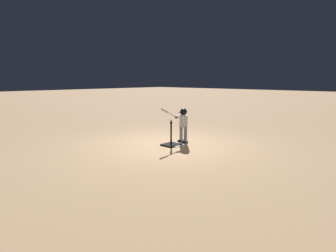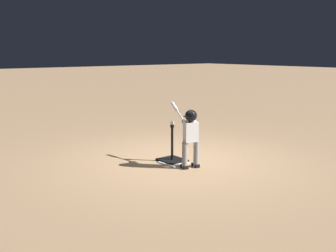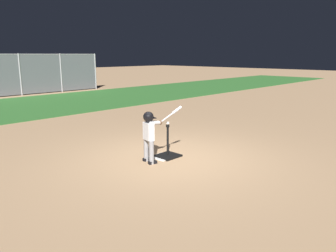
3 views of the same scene
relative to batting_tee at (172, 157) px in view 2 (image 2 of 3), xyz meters
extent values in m
plane|color=tan|center=(0.01, -0.17, -0.09)|extent=(90.00, 90.00, 0.00)
cube|color=white|center=(-0.11, 0.05, -0.08)|extent=(0.46, 0.46, 0.02)
cube|color=black|center=(0.00, 0.00, -0.07)|extent=(0.50, 0.45, 0.04)
cylinder|color=black|center=(0.00, 0.00, 0.27)|extent=(0.05, 0.05, 0.64)
cylinder|color=black|center=(0.00, 0.00, 0.62)|extent=(0.08, 0.08, 0.05)
cylinder|color=gray|center=(-0.52, 0.13, 0.16)|extent=(0.13, 0.13, 0.49)
cube|color=black|center=(-0.50, 0.13, -0.06)|extent=(0.20, 0.13, 0.06)
cylinder|color=gray|center=(-0.58, -0.10, 0.16)|extent=(0.13, 0.13, 0.49)
cube|color=black|center=(-0.56, -0.10, -0.06)|extent=(0.20, 0.13, 0.06)
cube|color=silver|center=(-0.55, 0.02, 0.59)|extent=(0.20, 0.28, 0.36)
sphere|color=brown|center=(-0.55, 0.02, 0.88)|extent=(0.19, 0.19, 0.19)
sphere|color=black|center=(-0.55, 0.02, 0.89)|extent=(0.22, 0.22, 0.22)
cube|color=black|center=(-0.46, -0.01, 0.86)|extent=(0.15, 0.19, 0.01)
cylinder|color=silver|center=(-0.41, 0.02, 0.76)|extent=(0.29, 0.22, 0.11)
cylinder|color=silver|center=(-0.43, -0.06, 0.76)|extent=(0.30, 0.09, 0.11)
sphere|color=brown|center=(-0.29, -0.05, 0.74)|extent=(0.09, 0.09, 0.09)
cylinder|color=silver|center=(-0.04, -0.12, 0.88)|extent=(0.52, 0.16, 0.31)
cylinder|color=silver|center=(0.12, -0.16, 0.97)|extent=(0.25, 0.12, 0.17)
cylinder|color=black|center=(-0.31, -0.05, 0.73)|extent=(0.05, 0.06, 0.05)
sphere|color=white|center=(0.00, 0.00, 0.68)|extent=(0.07, 0.07, 0.07)
camera|label=1|loc=(5.70, 5.19, 1.88)|focal=28.00mm
camera|label=2|loc=(-5.75, 4.70, 2.03)|focal=42.00mm
camera|label=3|loc=(-5.02, -4.83, 2.14)|focal=35.00mm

